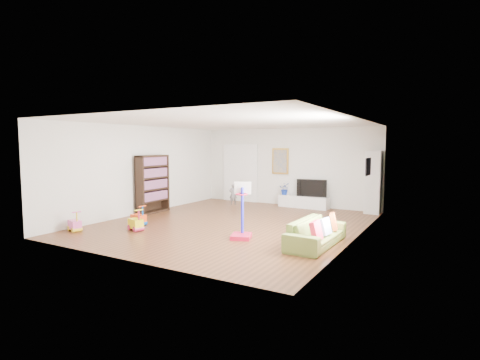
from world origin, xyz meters
The scene contains 25 objects.
floor centered at (0.00, 0.00, 0.00)m, with size 6.50×7.50×0.00m, color brown.
ceiling centered at (0.00, 0.00, 2.70)m, with size 6.50×7.50×0.00m, color white.
wall_back centered at (0.00, 3.75, 1.35)m, with size 6.50×0.00×2.70m, color silver.
wall_front centered at (0.00, -3.75, 1.35)m, with size 6.50×0.00×2.70m, color white.
wall_left centered at (-3.25, 0.00, 1.35)m, with size 0.00×7.50×2.70m, color silver.
wall_right centered at (3.25, 0.00, 1.35)m, with size 0.00×7.50×2.70m, color silver.
navy_accent centered at (3.23, 1.40, 1.85)m, with size 0.01×3.20×1.70m, color black.
olive_wainscot centered at (3.23, 1.40, 0.50)m, with size 0.01×3.20×1.00m, color brown.
doorway centered at (-1.90, 3.71, 1.05)m, with size 1.45×0.06×2.10m, color white.
painting_back centered at (-0.25, 3.71, 1.55)m, with size 0.62×0.06×0.92m, color gold.
artwork_right centered at (3.17, 1.60, 1.55)m, with size 0.04×0.56×0.46m, color #7F3F8C.
media_console centered at (0.74, 3.44, 0.20)m, with size 1.72×0.43×0.40m, color silver.
tall_cabinet centered at (2.97, 3.47, 0.97)m, with size 0.45×0.45×1.94m, color silver.
bookshelf centered at (-3.01, 0.18, 0.90)m, with size 0.32×1.24×1.81m, color black.
sofa centered at (2.67, -1.03, 0.27)m, with size 1.88×0.73×0.55m, color olive.
basketball_hoop centered at (1.00, -1.29, 0.64)m, with size 0.44×0.54×1.28m, color red.
ride_on_yellow centered at (-1.66, -1.90, 0.27)m, with size 0.40×0.25×0.54m, color yellow.
ride_on_orange centered at (-2.05, -1.41, 0.26)m, with size 0.40×0.25×0.53m, color #EE4713.
ride_on_pink centered at (-2.90, -2.70, 0.25)m, with size 0.38×0.23×0.50m, color #E858AE.
child centered at (-1.67, 2.82, 0.37)m, with size 0.27×0.18×0.75m, color slate.
tv centered at (1.02, 3.49, 0.69)m, with size 1.01×0.13×0.58m, color black.
vase_plant centered at (0.06, 3.41, 0.61)m, with size 0.38×0.33×0.42m, color #112D97.
pillow_left centered at (2.84, -1.54, 0.43)m, with size 0.10×0.39×0.39m, color red.
pillow_center centered at (2.87, -1.06, 0.43)m, with size 0.09×0.34×0.34m, color white.
pillow_right centered at (2.87, -0.46, 0.43)m, with size 0.09×0.36×0.36m, color #C25122.
Camera 1 is at (5.12, -8.51, 2.09)m, focal length 28.00 mm.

